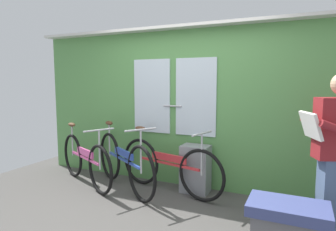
% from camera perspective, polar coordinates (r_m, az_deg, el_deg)
% --- Properties ---
extents(ground_plane, '(6.02, 4.06, 0.04)m').
position_cam_1_polar(ground_plane, '(3.52, -4.16, -19.62)').
color(ground_plane, '#474442').
extents(train_door_wall, '(5.02, 0.28, 2.31)m').
position_cam_1_polar(train_door_wall, '(4.29, 3.59, 2.16)').
color(train_door_wall, '#56934C').
rests_on(train_door_wall, ground_plane).
extents(bicycle_near_door, '(1.54, 0.98, 0.95)m').
position_cam_1_polar(bicycle_near_door, '(4.29, -8.59, -8.92)').
color(bicycle_near_door, black).
rests_on(bicycle_near_door, ground_plane).
extents(bicycle_leaning_behind, '(1.52, 0.81, 0.90)m').
position_cam_1_polar(bicycle_leaning_behind, '(4.61, -15.75, -8.30)').
color(bicycle_leaning_behind, black).
rests_on(bicycle_leaning_behind, ground_plane).
extents(bicycle_by_pole, '(1.71, 0.57, 0.90)m').
position_cam_1_polar(bicycle_by_pole, '(4.15, 0.02, -9.73)').
color(bicycle_by_pole, black).
rests_on(bicycle_by_pole, ground_plane).
extents(trash_bin_by_wall, '(0.38, 0.28, 0.66)m').
position_cam_1_polar(trash_bin_by_wall, '(4.17, 5.34, -10.22)').
color(trash_bin_by_wall, gray).
rests_on(trash_bin_by_wall, ground_plane).
extents(bench_seat_corner, '(0.70, 0.44, 0.45)m').
position_cam_1_polar(bench_seat_corner, '(3.04, 22.08, -19.12)').
color(bench_seat_corner, '#3D477F').
rests_on(bench_seat_corner, ground_plane).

